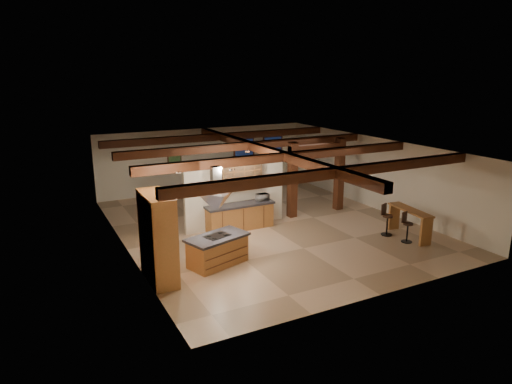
{
  "coord_description": "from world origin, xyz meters",
  "views": [
    {
      "loc": [
        -7.56,
        -13.79,
        5.43
      ],
      "look_at": [
        -0.16,
        0.5,
        1.17
      ],
      "focal_mm": 32.0,
      "sensor_mm": 36.0,
      "label": 1
    }
  ],
  "objects_px": {
    "kitchen_island": "(218,250)",
    "sofa": "(254,182)",
    "bar_counter": "(410,218)",
    "dining_table": "(219,201)"
  },
  "relations": [
    {
      "from": "kitchen_island",
      "to": "dining_table",
      "type": "bearing_deg",
      "value": 66.83
    },
    {
      "from": "kitchen_island",
      "to": "sofa",
      "type": "height_order",
      "value": "kitchen_island"
    },
    {
      "from": "sofa",
      "to": "bar_counter",
      "type": "bearing_deg",
      "value": 89.92
    },
    {
      "from": "dining_table",
      "to": "sofa",
      "type": "bearing_deg",
      "value": 47.47
    },
    {
      "from": "kitchen_island",
      "to": "bar_counter",
      "type": "xyz_separation_m",
      "value": [
        6.62,
        -0.87,
        0.21
      ]
    },
    {
      "from": "kitchen_island",
      "to": "bar_counter",
      "type": "relative_size",
      "value": 1.04
    },
    {
      "from": "kitchen_island",
      "to": "sofa",
      "type": "xyz_separation_m",
      "value": [
        5.08,
        7.6,
        -0.17
      ]
    },
    {
      "from": "dining_table",
      "to": "bar_counter",
      "type": "relative_size",
      "value": 1.04
    },
    {
      "from": "sofa",
      "to": "bar_counter",
      "type": "height_order",
      "value": "bar_counter"
    },
    {
      "from": "dining_table",
      "to": "bar_counter",
      "type": "bearing_deg",
      "value": -46.73
    }
  ]
}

